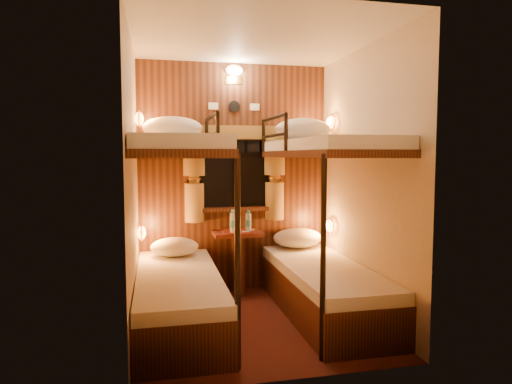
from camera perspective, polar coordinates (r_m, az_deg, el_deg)
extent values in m
plane|color=#3B1710|center=(4.11, -0.13, -15.91)|extent=(2.10, 2.10, 0.00)
plane|color=silver|center=(3.96, -0.14, 18.63)|extent=(2.10, 2.10, 0.00)
plane|color=#C6B293|center=(4.88, -2.78, 1.79)|extent=(2.40, 0.00, 2.40)
plane|color=#C6B293|center=(2.84, 4.42, -0.25)|extent=(2.40, 0.00, 2.40)
plane|color=#C6B293|center=(3.77, -15.16, 0.80)|extent=(0.00, 2.40, 2.40)
plane|color=#C6B293|center=(4.18, 13.37, 1.20)|extent=(0.00, 2.40, 2.40)
cube|color=#331A0E|center=(4.87, -2.75, 1.79)|extent=(2.00, 0.03, 2.40)
cube|color=#331A0E|center=(4.03, -9.68, -13.73)|extent=(0.70, 1.90, 0.35)
cube|color=white|center=(3.97, -9.72, -10.64)|extent=(0.68, 1.88, 0.10)
cube|color=#331A0E|center=(3.83, -9.94, 4.70)|extent=(0.70, 1.90, 0.06)
cube|color=white|center=(3.83, -9.95, 5.89)|extent=(0.68, 1.88, 0.10)
cylinder|color=black|center=(3.06, -2.31, -8.91)|extent=(0.04, 0.04, 1.45)
cylinder|color=black|center=(4.74, -6.20, 7.01)|extent=(0.04, 0.04, 0.32)
cylinder|color=black|center=(3.90, -4.80, 7.54)|extent=(0.04, 0.04, 0.32)
cylinder|color=black|center=(4.33, -5.59, 9.37)|extent=(0.04, 0.85, 0.04)
cylinder|color=black|center=(4.32, -5.57, 7.12)|extent=(0.03, 0.85, 0.03)
cube|color=#331A0E|center=(4.29, 8.38, -12.58)|extent=(0.70, 1.90, 0.35)
cube|color=white|center=(4.23, 8.42, -9.66)|extent=(0.68, 1.88, 0.10)
cube|color=#331A0E|center=(4.10, 8.59, 4.70)|extent=(0.70, 1.90, 0.06)
cube|color=white|center=(4.10, 8.60, 5.82)|extent=(0.68, 1.88, 0.10)
cylinder|color=black|center=(3.22, 8.39, -8.28)|extent=(0.04, 0.04, 1.45)
cylinder|color=black|center=(4.84, 0.93, 6.98)|extent=(0.04, 0.04, 0.32)
cylinder|color=black|center=(4.02, 3.77, 7.46)|extent=(0.04, 0.04, 0.32)
cylinder|color=black|center=(4.44, 2.22, 9.26)|extent=(0.04, 0.85, 0.04)
cylinder|color=black|center=(4.43, 2.22, 7.07)|extent=(0.03, 0.85, 0.03)
cube|color=black|center=(4.85, -2.71, 2.37)|extent=(0.98, 0.02, 0.78)
cube|color=black|center=(4.84, -2.69, 2.36)|extent=(0.90, 0.01, 0.70)
cube|color=#331A0E|center=(4.83, -2.60, -2.16)|extent=(1.00, 0.12, 0.04)
cube|color=olive|center=(4.81, -2.66, 7.47)|extent=(1.10, 0.06, 0.14)
cylinder|color=olive|center=(4.74, -7.77, 4.45)|extent=(0.22, 0.22, 0.40)
cylinder|color=olive|center=(4.75, -7.74, 1.68)|extent=(0.11, 0.11, 0.12)
cylinder|color=olive|center=(4.77, -7.70, -1.32)|extent=(0.20, 0.20, 0.40)
torus|color=#BC8437|center=(4.75, -7.74, 1.68)|extent=(0.14, 0.14, 0.02)
cylinder|color=olive|center=(4.89, 2.36, 4.50)|extent=(0.22, 0.22, 0.40)
cylinder|color=olive|center=(4.90, 2.35, 1.80)|extent=(0.11, 0.11, 0.12)
cylinder|color=olive|center=(4.91, 2.34, -1.11)|extent=(0.20, 0.20, 0.40)
torus|color=#BC8437|center=(4.90, 2.35, 1.80)|extent=(0.14, 0.14, 0.02)
cylinder|color=black|center=(4.87, -2.74, 10.63)|extent=(0.12, 0.02, 0.12)
cube|color=silver|center=(4.84, -5.36, 10.65)|extent=(0.10, 0.01, 0.07)
cube|color=silver|center=(4.91, -0.17, 10.58)|extent=(0.10, 0.01, 0.07)
cube|color=#BC8437|center=(4.90, -2.76, 13.76)|extent=(0.18, 0.01, 0.08)
ellipsoid|color=#FFCC8C|center=(4.90, -2.72, 14.95)|extent=(0.18, 0.09, 0.11)
ellipsoid|color=orange|center=(4.52, -14.11, -4.95)|extent=(0.08, 0.20, 0.13)
torus|color=#BC8437|center=(4.52, -14.11, -4.95)|extent=(0.02, 0.17, 0.17)
ellipsoid|color=orange|center=(4.47, -14.39, 8.84)|extent=(0.08, 0.20, 0.13)
torus|color=#BC8437|center=(4.47, -14.39, 8.84)|extent=(0.02, 0.17, 0.17)
ellipsoid|color=orange|center=(4.86, 9.22, -4.21)|extent=(0.08, 0.20, 0.13)
torus|color=#BC8437|center=(4.86, 9.22, -4.21)|extent=(0.02, 0.17, 0.17)
ellipsoid|color=orange|center=(4.81, 9.39, 8.61)|extent=(0.08, 0.20, 0.13)
torus|color=#BC8437|center=(4.81, 9.39, 8.61)|extent=(0.02, 0.17, 0.17)
cube|color=#572614|center=(4.75, -2.34, -5.21)|extent=(0.50, 0.34, 0.04)
cube|color=#331A0E|center=(4.82, -2.33, -9.02)|extent=(0.08, 0.30, 0.61)
cube|color=maroon|center=(4.75, -2.34, -4.95)|extent=(0.30, 0.34, 0.01)
cylinder|color=#99BFE5|center=(4.67, -2.89, -3.87)|extent=(0.07, 0.07, 0.20)
cylinder|color=#3E8EBB|center=(4.67, -2.89, -3.99)|extent=(0.07, 0.07, 0.07)
cylinder|color=#3E8EBB|center=(4.65, -2.89, -2.38)|extent=(0.04, 0.04, 0.03)
cylinder|color=#99BFE5|center=(4.76, -0.96, -3.80)|extent=(0.06, 0.06, 0.19)
cylinder|color=#3E8EBB|center=(4.76, -0.96, -3.91)|extent=(0.06, 0.06, 0.07)
cylinder|color=#3E8EBB|center=(4.75, -0.96, -2.46)|extent=(0.03, 0.03, 0.03)
cube|color=silver|center=(4.72, -1.28, -4.98)|extent=(0.08, 0.07, 0.01)
cube|color=silver|center=(4.85, -0.66, -4.73)|extent=(0.08, 0.08, 0.01)
ellipsoid|color=silver|center=(4.55, -10.14, -6.76)|extent=(0.47, 0.33, 0.18)
ellipsoid|color=silver|center=(4.90, 5.22, -5.73)|extent=(0.53, 0.38, 0.21)
ellipsoid|color=silver|center=(4.53, -10.38, 7.86)|extent=(0.58, 0.41, 0.23)
ellipsoid|color=silver|center=(4.69, 5.87, 7.79)|extent=(0.58, 0.41, 0.23)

